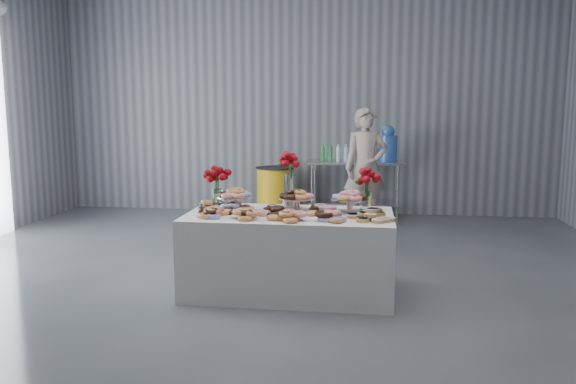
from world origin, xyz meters
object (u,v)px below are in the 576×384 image
at_px(water_jug, 388,145).
at_px(person, 366,168).
at_px(prep_table, 355,179).
at_px(trash_barrel, 275,191).
at_px(display_table, 289,253).

height_order(water_jug, person, person).
bearing_deg(prep_table, trash_barrel, -180.00).
xyz_separation_m(water_jug, person, (-0.34, -0.62, -0.29)).
relative_size(display_table, water_jug, 3.43).
distance_m(water_jug, person, 0.77).
height_order(person, trash_barrel, person).
xyz_separation_m(prep_table, person, (0.16, -0.62, 0.24)).
bearing_deg(person, prep_table, 92.45).
height_order(display_table, trash_barrel, trash_barrel).
relative_size(water_jug, trash_barrel, 0.71).
height_order(prep_table, water_jug, water_jug).
distance_m(display_table, prep_table, 3.76).
bearing_deg(person, trash_barrel, 144.38).
relative_size(person, trash_barrel, 2.20).
distance_m(water_jug, trash_barrel, 1.92).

